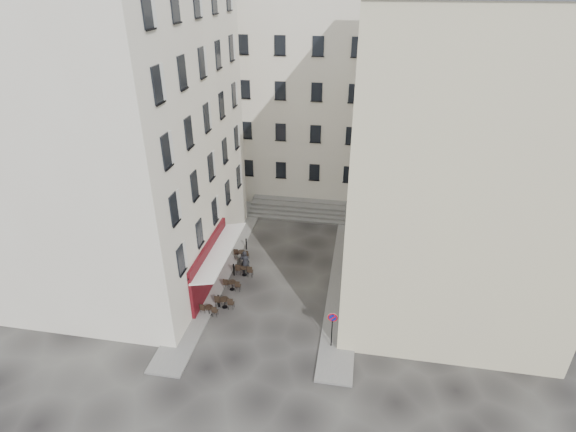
% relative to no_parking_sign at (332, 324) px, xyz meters
% --- Properties ---
extents(ground, '(90.00, 90.00, 0.00)m').
position_rel_no_parking_sign_xyz_m(ground, '(-4.16, 3.31, -1.75)').
color(ground, black).
rests_on(ground, ground).
extents(sidewalk_left, '(2.00, 22.00, 0.12)m').
position_rel_no_parking_sign_xyz_m(sidewalk_left, '(-8.66, 7.31, -1.69)').
color(sidewalk_left, slate).
rests_on(sidewalk_left, ground).
extents(sidewalk_right, '(2.00, 18.00, 0.12)m').
position_rel_no_parking_sign_xyz_m(sidewalk_right, '(0.34, 6.31, -1.69)').
color(sidewalk_right, slate).
rests_on(sidewalk_right, ground).
extents(building_left, '(12.20, 16.20, 20.60)m').
position_rel_no_parking_sign_xyz_m(building_left, '(-14.66, 6.31, 8.56)').
color(building_left, beige).
rests_on(building_left, ground).
extents(building_right, '(12.20, 14.20, 18.60)m').
position_rel_no_parking_sign_xyz_m(building_right, '(6.34, 6.81, 7.56)').
color(building_right, beige).
rests_on(building_right, ground).
extents(building_back, '(18.20, 10.20, 18.60)m').
position_rel_no_parking_sign_xyz_m(building_back, '(-5.16, 22.31, 7.56)').
color(building_back, beige).
rests_on(building_back, ground).
extents(cafe_storefront, '(1.74, 7.30, 3.50)m').
position_rel_no_parking_sign_xyz_m(cafe_storefront, '(-8.47, 4.31, 0.12)').
color(cafe_storefront, '#460A0F').
rests_on(cafe_storefront, ground).
extents(stone_steps, '(9.00, 3.15, 0.80)m').
position_rel_no_parking_sign_xyz_m(stone_steps, '(-4.16, 15.88, -1.35)').
color(stone_steps, '#595754').
rests_on(stone_steps, ground).
extents(bollard_near, '(0.12, 0.12, 0.98)m').
position_rel_no_parking_sign_xyz_m(bollard_near, '(-7.41, 2.31, -1.23)').
color(bollard_near, black).
rests_on(bollard_near, ground).
extents(bollard_mid, '(0.12, 0.12, 0.98)m').
position_rel_no_parking_sign_xyz_m(bollard_mid, '(-7.41, 5.81, -1.23)').
color(bollard_mid, black).
rests_on(bollard_mid, ground).
extents(bollard_far, '(0.12, 0.12, 0.98)m').
position_rel_no_parking_sign_xyz_m(bollard_far, '(-7.41, 9.31, -1.23)').
color(bollard_far, black).
rests_on(bollard_far, ground).
extents(no_parking_sign, '(0.57, 0.10, 2.47)m').
position_rel_no_parking_sign_xyz_m(no_parking_sign, '(0.00, 0.00, 0.00)').
color(no_parking_sign, black).
rests_on(no_parking_sign, ground).
extents(bistro_table_a, '(1.14, 0.53, 0.80)m').
position_rel_no_parking_sign_xyz_m(bistro_table_a, '(-7.76, 1.47, -1.35)').
color(bistro_table_a, black).
rests_on(bistro_table_a, ground).
extents(bistro_table_b, '(1.24, 0.58, 0.87)m').
position_rel_no_parking_sign_xyz_m(bistro_table_b, '(-7.01, 2.33, -1.31)').
color(bistro_table_b, black).
rests_on(bistro_table_b, ground).
extents(bistro_table_c, '(1.19, 0.56, 0.84)m').
position_rel_no_parking_sign_xyz_m(bistro_table_c, '(-7.06, 4.20, -1.33)').
color(bistro_table_c, black).
rests_on(bistro_table_c, ground).
extents(bistro_table_d, '(1.24, 0.58, 0.87)m').
position_rel_no_parking_sign_xyz_m(bistro_table_d, '(-6.67, 5.95, -1.31)').
color(bistro_table_d, black).
rests_on(bistro_table_d, ground).
extents(bistro_table_e, '(1.15, 0.54, 0.81)m').
position_rel_no_parking_sign_xyz_m(bistro_table_e, '(-7.43, 7.98, -1.34)').
color(bistro_table_e, black).
rests_on(bistro_table_e, ground).
extents(pedestrian, '(0.70, 0.48, 1.88)m').
position_rel_no_parking_sign_xyz_m(pedestrian, '(-6.67, 6.20, -0.81)').
color(pedestrian, black).
rests_on(pedestrian, ground).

